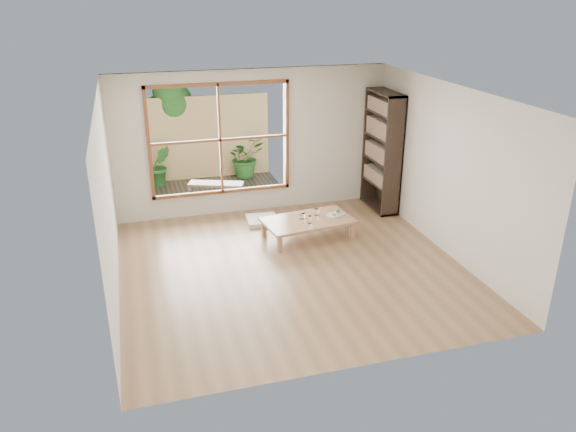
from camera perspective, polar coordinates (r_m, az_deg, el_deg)
name	(u,v)px	position (r m, az deg, el deg)	size (l,w,h in m)	color
ground	(291,267)	(8.48, 0.32, -5.18)	(5.00, 5.00, 0.00)	#9A744D
low_table	(308,222)	(9.35, 2.04, -0.56)	(1.56, 1.01, 0.32)	tan
floor_cushion	(262,220)	(10.04, -2.66, -0.41)	(0.54, 0.54, 0.08)	beige
bookshelf	(382,152)	(10.52, 9.55, 6.48)	(0.35, 0.99, 2.19)	#30241A
glass_tall	(310,220)	(9.16, 2.22, -0.36)	(0.07, 0.07, 0.13)	silver
glass_mid	(316,212)	(9.50, 2.91, 0.41)	(0.08, 0.08, 0.11)	silver
glass_short	(303,216)	(9.33, 1.58, -0.01)	(0.08, 0.08, 0.10)	silver
glass_small	(301,217)	(9.33, 1.31, -0.11)	(0.05, 0.05, 0.07)	silver
food_tray	(335,214)	(9.53, 4.84, 0.22)	(0.33, 0.29, 0.09)	white
deck	(214,193)	(11.56, -7.55, 2.34)	(2.80, 2.00, 0.05)	#3A322A
garden_bench	(216,186)	(11.06, -7.32, 3.07)	(1.10, 0.67, 0.34)	#30241A
bamboo_fence	(204,138)	(12.25, -8.52, 7.84)	(2.80, 0.06, 1.80)	tan
shrub_right	(245,156)	(12.32, -4.36, 6.06)	(0.81, 0.70, 0.90)	#285B21
shrub_left	(160,166)	(12.02, -12.89, 5.01)	(0.47, 0.38, 0.85)	#285B21
garden_tree	(168,103)	(12.31, -12.09, 11.15)	(1.04, 0.85, 2.22)	#4C3D2D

